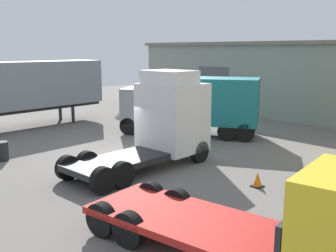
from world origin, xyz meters
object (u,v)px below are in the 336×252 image
at_px(container_trailer_orange, 12,87).
at_px(box_truck_grey, 192,102).
at_px(flatbed_truck_yellow, 296,227).
at_px(gravel_pile, 141,104).
at_px(oil_drum, 2,151).
at_px(tractor_unit_white, 165,120).
at_px(traffic_cone, 258,180).

height_order(container_trailer_orange, box_truck_grey, container_trailer_orange).
bearing_deg(flatbed_truck_yellow, container_trailer_orange, 164.14).
xyz_separation_m(gravel_pile, oil_drum, (4.81, -12.01, -0.52)).
bearing_deg(flatbed_truck_yellow, oil_drum, 174.67).
relative_size(container_trailer_orange, box_truck_grey, 1.50).
distance_m(flatbed_truck_yellow, box_truck_grey, 15.11).
distance_m(box_truck_grey, gravel_pile, 7.08).
height_order(gravel_pile, oil_drum, gravel_pile).
height_order(tractor_unit_white, oil_drum, tractor_unit_white).
distance_m(container_trailer_orange, box_truck_grey, 11.24).
relative_size(tractor_unit_white, box_truck_grey, 0.83).
distance_m(tractor_unit_white, oil_drum, 7.57).
distance_m(flatbed_truck_yellow, traffic_cone, 6.15).
bearing_deg(box_truck_grey, container_trailer_orange, 7.66).
distance_m(tractor_unit_white, flatbed_truck_yellow, 9.66).
xyz_separation_m(tractor_unit_white, traffic_cone, (4.67, 0.40, -1.67)).
bearing_deg(box_truck_grey, gravel_pile, -45.26).
bearing_deg(flatbed_truck_yellow, gravel_pile, 139.94).
bearing_deg(tractor_unit_white, flatbed_truck_yellow, -119.45).
bearing_deg(traffic_cone, tractor_unit_white, -175.09).
bearing_deg(gravel_pile, tractor_unit_white, -33.88).
relative_size(flatbed_truck_yellow, gravel_pile, 1.92).
bearing_deg(container_trailer_orange, gravel_pile, -16.59).
bearing_deg(container_trailer_orange, traffic_cone, -86.35).
bearing_deg(tractor_unit_white, traffic_cone, -89.26).
distance_m(flatbed_truck_yellow, gravel_pile, 21.70).
distance_m(tractor_unit_white, gravel_pile, 12.16).
bearing_deg(gravel_pile, container_trailer_orange, -102.02).
bearing_deg(box_truck_grey, tractor_unit_white, 90.87).
height_order(tractor_unit_white, container_trailer_orange, container_trailer_orange).
bearing_deg(gravel_pile, oil_drum, -68.17).
distance_m(tractor_unit_white, traffic_cone, 4.98).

